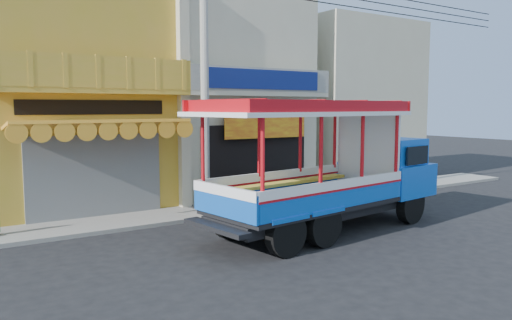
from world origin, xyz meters
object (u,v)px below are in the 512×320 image
(songthaew_truck, at_px, (340,168))
(potted_plant_c, at_px, (291,184))
(potted_plant_a, at_px, (238,190))
(utility_pole, at_px, (209,60))
(potted_plant_b, at_px, (288,189))

(songthaew_truck, bearing_deg, potted_plant_c, 69.60)
(songthaew_truck, height_order, potted_plant_a, songthaew_truck)
(utility_pole, relative_size, songthaew_truck, 3.39)
(utility_pole, bearing_deg, potted_plant_c, 17.15)
(potted_plant_b, xyz_separation_m, potted_plant_c, (0.96, 1.11, -0.04))
(songthaew_truck, distance_m, potted_plant_a, 4.59)
(potted_plant_b, relative_size, potted_plant_c, 1.08)
(utility_pole, xyz_separation_m, potted_plant_c, (4.25, 1.31, -4.47))
(potted_plant_a, distance_m, potted_plant_b, 1.81)
(songthaew_truck, height_order, potted_plant_b, songthaew_truck)
(potted_plant_a, height_order, potted_plant_b, potted_plant_b)
(potted_plant_a, relative_size, potted_plant_c, 1.08)
(songthaew_truck, xyz_separation_m, potted_plant_a, (-0.84, 4.35, -1.20))
(potted_plant_a, distance_m, potted_plant_c, 2.59)
(potted_plant_a, height_order, potted_plant_c, potted_plant_a)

